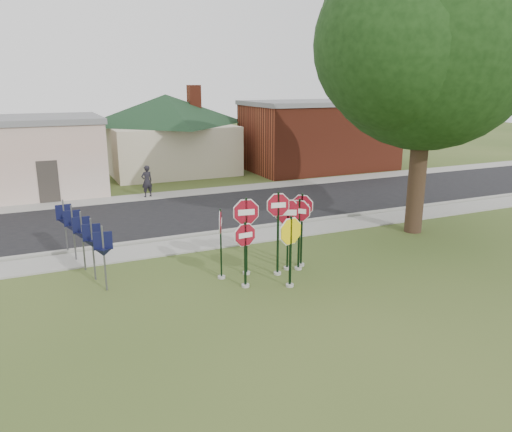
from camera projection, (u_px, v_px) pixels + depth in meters
name	position (u px, v px, depth m)	size (l,w,h in m)	color
ground	(294.00, 293.00, 14.69)	(120.00, 120.00, 0.00)	#354B1C
sidewalk_near	(227.00, 240.00, 19.53)	(60.00, 1.60, 0.06)	gray
road	(193.00, 213.00, 23.49)	(60.00, 7.00, 0.04)	black
sidewalk_far	(169.00, 195.00, 27.27)	(60.00, 1.60, 0.06)	gray
curb	(218.00, 232.00, 20.39)	(60.00, 0.20, 0.14)	gray
stop_sign_center	(278.00, 222.00, 15.66)	(1.02, 0.24, 2.83)	#9B9991
stop_sign_yellow	(291.00, 242.00, 14.81)	(1.13, 0.29, 2.33)	#9B9991
stop_sign_left	(245.00, 247.00, 14.82)	(0.98, 0.24, 2.14)	#9B9991
stop_sign_right	(299.00, 225.00, 16.17)	(0.69, 0.72, 2.50)	#9B9991
stop_sign_back_right	(288.00, 223.00, 16.16)	(1.08, 0.51, 2.55)	#9B9991
stop_sign_back_left	(246.00, 224.00, 15.72)	(1.15, 0.24, 2.66)	#9B9991
stop_sign_far_right	(302.00, 220.00, 16.48)	(0.74, 0.71, 2.60)	#9B9991
stop_sign_far_left	(221.00, 235.00, 15.43)	(0.42, 0.93, 2.37)	#9B9991
route_sign_row	(82.00, 235.00, 16.19)	(1.43, 4.63, 2.00)	#59595E
building_house	(166.00, 118.00, 33.90)	(11.60, 11.60, 6.20)	beige
building_brick	(319.00, 135.00, 35.11)	(10.20, 6.20, 4.75)	maroon
oak_tree	(429.00, 38.00, 18.76)	(12.04, 11.44, 11.84)	black
bg_tree_right	(372.00, 87.00, 44.85)	(5.60, 5.60, 8.40)	black
pedestrian	(147.00, 181.00, 26.51)	(0.62, 0.41, 1.70)	black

